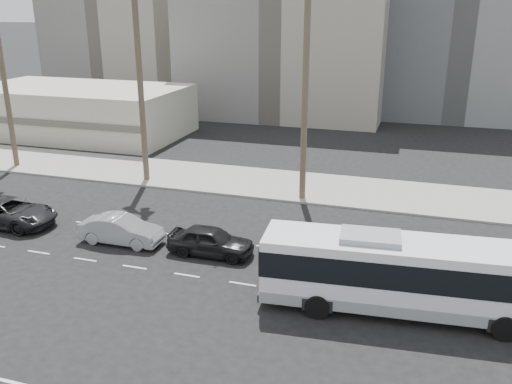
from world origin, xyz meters
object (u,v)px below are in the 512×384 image
at_px(city_bus, 406,273).
at_px(car_a, 211,241).
at_px(car_c, 8,212).
at_px(car_b, 121,230).

bearing_deg(city_bus, car_a, 159.77).
relative_size(car_a, car_c, 0.77).
bearing_deg(car_c, car_b, -91.34).
height_order(car_b, car_c, car_c).
xyz_separation_m(car_a, car_c, (-13.64, 0.21, 0.04)).
bearing_deg(car_a, city_bus, -105.99).
xyz_separation_m(city_bus, car_c, (-24.05, 3.08, -1.05)).
height_order(car_a, car_b, car_a).
height_order(city_bus, car_a, city_bus).
xyz_separation_m(car_b, car_c, (-8.14, 0.30, 0.05)).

